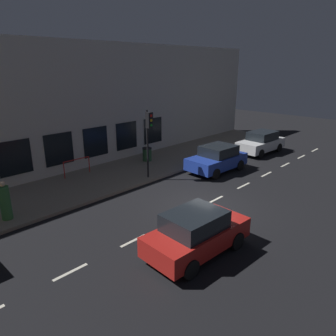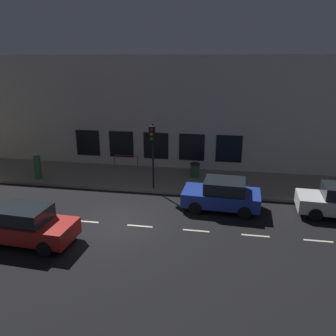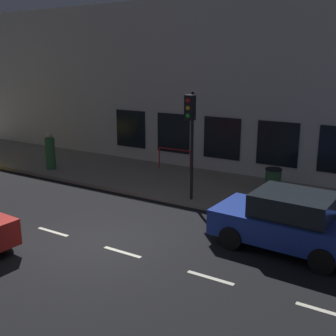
{
  "view_description": "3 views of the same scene",
  "coord_description": "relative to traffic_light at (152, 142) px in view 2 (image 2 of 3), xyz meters",
  "views": [
    {
      "loc": [
        -8.1,
        10.8,
        6.25
      ],
      "look_at": [
        1.45,
        0.82,
        1.73
      ],
      "focal_mm": 33.85,
      "sensor_mm": 36.0,
      "label": 1
    },
    {
      "loc": [
        -13.63,
        -4.7,
        7.38
      ],
      "look_at": [
        2.84,
        -1.82,
        1.96
      ],
      "focal_mm": 36.28,
      "sensor_mm": 36.0,
      "label": 2
    },
    {
      "loc": [
        -8.06,
        -7.37,
        4.96
      ],
      "look_at": [
        2.55,
        -0.87,
        1.74
      ],
      "focal_mm": 44.6,
      "sensor_mm": 36.0,
      "label": 3
    }
  ],
  "objects": [
    {
      "name": "parked_car_3",
      "position": [
        -6.5,
        3.89,
        -2.18
      ],
      "size": [
        1.99,
        3.95,
        1.58
      ],
      "rotation": [
        0.0,
        0.0,
        3.09
      ],
      "color": "red",
      "rests_on": "ground"
    },
    {
      "name": "sidewalk",
      "position": [
        1.94,
        0.68,
        -2.9
      ],
      "size": [
        4.5,
        32.0,
        0.15
      ],
      "color": "gray",
      "rests_on": "ground"
    },
    {
      "name": "building_facade",
      "position": [
        4.49,
        0.68,
        0.82
      ],
      "size": [
        0.65,
        32.0,
        7.6
      ],
      "color": "beige",
      "rests_on": "ground"
    },
    {
      "name": "parked_car_0",
      "position": [
        -1.77,
        -3.98,
        -2.18
      ],
      "size": [
        2.13,
        3.95,
        1.58
      ],
      "rotation": [
        0.0,
        0.0,
        -0.05
      ],
      "color": "#1E389E",
      "rests_on": "ground"
    },
    {
      "name": "lane_centre_line",
      "position": [
        -4.31,
        -0.32,
        -2.97
      ],
      "size": [
        0.12,
        27.2,
        0.01
      ],
      "color": "beige",
      "rests_on": "ground"
    },
    {
      "name": "traffic_light",
      "position": [
        0.0,
        0.0,
        0.0
      ],
      "size": [
        0.45,
        0.32,
        3.8
      ],
      "color": "black",
      "rests_on": "sidewalk"
    },
    {
      "name": "trash_bin",
      "position": [
        2.58,
        -2.18,
        -2.38
      ],
      "size": [
        0.62,
        0.62,
        0.88
      ],
      "color": "#2D5633",
      "rests_on": "sidewalk"
    },
    {
      "name": "red_railing",
      "position": [
        3.34,
        2.6,
        -2.13
      ],
      "size": [
        0.05,
        1.67,
        0.97
      ],
      "color": "red",
      "rests_on": "sidewalk"
    },
    {
      "name": "ground_plane",
      "position": [
        -4.31,
        0.68,
        -2.97
      ],
      "size": [
        60.0,
        60.0,
        0.0
      ],
      "primitive_type": "plane",
      "color": "black"
    },
    {
      "name": "pedestrian_0",
      "position": [
        0.59,
        7.53,
        -2.06
      ],
      "size": [
        0.56,
        0.56,
        1.67
      ],
      "rotation": [
        0.0,
        0.0,
        0.38
      ],
      "color": "#336B38",
      "rests_on": "sidewalk"
    }
  ]
}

